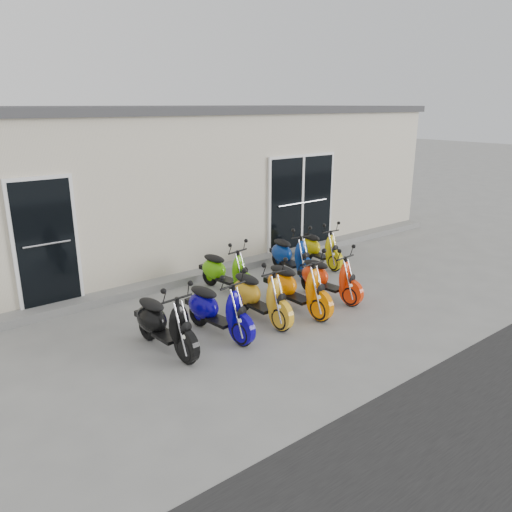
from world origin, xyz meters
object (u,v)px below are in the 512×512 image
at_px(scooter_front_red, 329,271).
at_px(scooter_back_yellow, 320,243).
at_px(scooter_front_blue, 218,301).
at_px(scooter_front_orange_b, 297,279).
at_px(scooter_front_black, 164,315).
at_px(scooter_front_orange_a, 260,288).
at_px(scooter_back_blue, 291,249).
at_px(scooter_back_green, 225,265).

distance_m(scooter_front_red, scooter_back_yellow, 1.96).
xyz_separation_m(scooter_front_blue, scooter_front_red, (2.41, -0.01, -0.03)).
xyz_separation_m(scooter_front_blue, scooter_back_yellow, (3.69, 1.48, -0.04)).
height_order(scooter_front_blue, scooter_front_red, scooter_front_blue).
bearing_deg(scooter_front_blue, scooter_front_orange_b, -10.00).
height_order(scooter_front_black, scooter_front_blue, scooter_front_black).
height_order(scooter_front_black, scooter_front_orange_a, scooter_front_orange_a).
bearing_deg(scooter_front_red, scooter_front_orange_a, 172.71).
relative_size(scooter_front_red, scooter_back_blue, 0.98).
distance_m(scooter_back_green, scooter_back_blue, 1.63).
relative_size(scooter_front_blue, scooter_front_orange_b, 0.95).
bearing_deg(scooter_front_black, scooter_back_yellow, 12.57).
height_order(scooter_back_green, scooter_back_blue, scooter_back_blue).
xyz_separation_m(scooter_front_orange_b, scooter_back_blue, (1.25, 1.52, -0.04)).
height_order(scooter_front_orange_b, scooter_back_blue, scooter_front_orange_b).
xyz_separation_m(scooter_front_black, scooter_back_yellow, (4.57, 1.44, -0.04)).
distance_m(scooter_back_green, scooter_back_yellow, 2.52).
xyz_separation_m(scooter_front_black, scooter_front_orange_a, (1.72, -0.01, 0.01)).
xyz_separation_m(scooter_front_orange_a, scooter_front_orange_b, (0.72, -0.10, 0.02)).
distance_m(scooter_front_blue, scooter_back_blue, 3.16).
bearing_deg(scooter_front_black, scooter_back_blue, 16.01).
bearing_deg(scooter_front_black, scooter_back_green, 29.91).
bearing_deg(scooter_back_blue, scooter_front_blue, -145.86).
bearing_deg(scooter_back_green, scooter_front_blue, -137.25).
bearing_deg(scooter_front_red, scooter_back_green, 124.21).
distance_m(scooter_front_orange_b, scooter_back_blue, 1.97).
relative_size(scooter_front_black, scooter_back_blue, 1.03).
xyz_separation_m(scooter_front_blue, scooter_back_blue, (2.80, 1.45, -0.02)).
height_order(scooter_front_black, scooter_back_blue, scooter_front_black).
relative_size(scooter_back_blue, scooter_back_yellow, 1.04).
bearing_deg(scooter_front_orange_a, scooter_back_blue, 35.22).
bearing_deg(scooter_front_orange_b, scooter_front_orange_a, 169.90).
relative_size(scooter_front_orange_a, scooter_back_yellow, 1.09).
distance_m(scooter_front_orange_b, scooter_back_yellow, 2.64).
bearing_deg(scooter_back_yellow, scooter_front_orange_a, -147.94).
bearing_deg(scooter_front_blue, scooter_back_yellow, 14.53).
bearing_deg(scooter_front_blue, scooter_front_black, 169.86).
height_order(scooter_front_orange_a, scooter_front_red, scooter_front_orange_a).
relative_size(scooter_front_orange_b, scooter_back_yellow, 1.13).
bearing_deg(scooter_front_orange_a, scooter_back_green, 76.34).
height_order(scooter_front_orange_a, scooter_back_blue, scooter_front_orange_a).
distance_m(scooter_front_orange_a, scooter_front_orange_b, 0.73).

